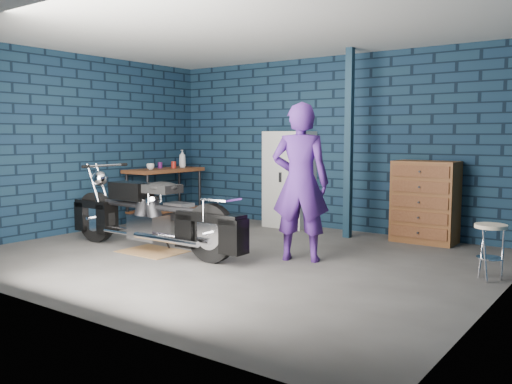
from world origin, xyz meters
TOP-DOWN VIEW (x-y plane):
  - ground at (0.00, 0.00)m, footprint 6.00×6.00m
  - room_walls at (0.00, 0.55)m, footprint 6.02×5.01m
  - support_post at (0.55, 1.95)m, footprint 0.10×0.10m
  - workbench at (-2.68, 1.47)m, footprint 0.60×1.40m
  - drip_mat at (-1.01, -0.40)m, footprint 0.79×0.60m
  - motorcycle at (-1.01, -0.40)m, footprint 2.48×0.68m
  - person at (0.75, 0.30)m, footprint 0.79×0.66m
  - storage_bin at (-2.66, 1.79)m, footprint 0.46×0.33m
  - locker at (-0.64, 2.23)m, footprint 0.72×0.51m
  - tool_chest at (1.57, 2.23)m, footprint 0.84×0.47m
  - shop_stool at (2.78, 0.67)m, footprint 0.41×0.41m
  - cup_a at (-2.67, 1.14)m, footprint 0.14×0.14m
  - mug_purple at (-2.80, 1.49)m, footprint 0.08×0.08m
  - mug_red at (-2.63, 1.64)m, footprint 0.10×0.10m
  - bottle at (-2.68, 1.92)m, footprint 0.15×0.15m

SIDE VIEW (x-z plane):
  - ground at x=0.00m, z-range 0.00..0.00m
  - drip_mat at x=-1.01m, z-range 0.00..0.01m
  - storage_bin at x=-2.66m, z-range 0.00..0.29m
  - shop_stool at x=2.78m, z-range 0.00..0.58m
  - workbench at x=-2.68m, z-range 0.00..0.91m
  - motorcycle at x=-1.01m, z-range 0.00..1.09m
  - tool_chest at x=1.57m, z-range 0.00..1.13m
  - locker at x=-0.64m, z-range 0.00..1.54m
  - person at x=0.75m, z-range 0.00..1.85m
  - cup_a at x=-2.67m, z-range 0.91..1.01m
  - mug_purple at x=-2.80m, z-range 0.91..1.01m
  - mug_red at x=-2.63m, z-range 0.91..1.03m
  - bottle at x=-2.68m, z-range 0.91..1.22m
  - support_post at x=0.55m, z-range 0.00..2.70m
  - room_walls at x=0.00m, z-range 0.55..3.26m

